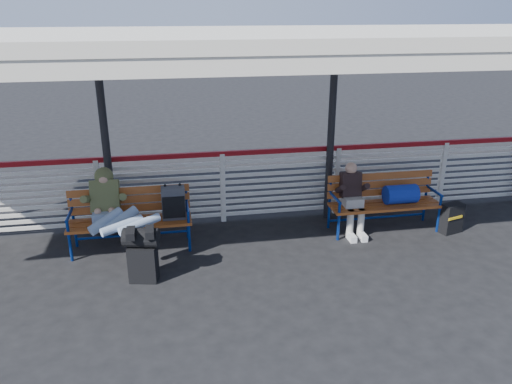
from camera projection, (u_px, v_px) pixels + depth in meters
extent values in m
plane|color=black|center=(240.00, 276.00, 6.84)|extent=(60.00, 60.00, 0.00)
cube|color=silver|center=(223.00, 188.00, 8.38)|extent=(12.00, 0.04, 1.04)
cube|color=maroon|center=(222.00, 154.00, 8.17)|extent=(12.00, 0.06, 0.08)
cube|color=silver|center=(227.00, 37.00, 6.59)|extent=(12.60, 3.60, 0.16)
cube|color=silver|center=(250.00, 61.00, 5.02)|extent=(12.60, 0.06, 0.30)
cylinder|color=black|center=(106.00, 143.00, 7.62)|extent=(0.12, 0.12, 3.00)
cylinder|color=black|center=(331.00, 133.00, 8.23)|extent=(0.12, 0.12, 3.00)
cube|color=black|center=(143.00, 264.00, 6.63)|extent=(0.41, 0.29, 0.51)
cylinder|color=black|center=(141.00, 238.00, 6.50)|extent=(0.50, 0.35, 0.26)
cube|color=#A75320|center=(130.00, 223.00, 7.41)|extent=(1.80, 0.50, 0.04)
cube|color=#A75320|center=(130.00, 199.00, 7.55)|extent=(1.80, 0.10, 0.40)
cylinder|color=navy|center=(70.00, 247.00, 7.16)|extent=(0.04, 0.04, 0.45)
cylinder|color=navy|center=(189.00, 238.00, 7.44)|extent=(0.04, 0.04, 0.45)
cylinder|color=navy|center=(74.00, 220.00, 7.51)|extent=(0.04, 0.04, 0.90)
cylinder|color=navy|center=(187.00, 212.00, 7.80)|extent=(0.04, 0.04, 0.90)
cube|color=#4B4C52|center=(174.00, 203.00, 7.44)|extent=(0.35, 0.22, 0.49)
cube|color=#A75320|center=(385.00, 205.00, 8.05)|extent=(1.80, 0.50, 0.04)
cube|color=#A75320|center=(380.00, 184.00, 8.20)|extent=(1.80, 0.10, 0.40)
cylinder|color=navy|center=(338.00, 227.00, 7.80)|extent=(0.04, 0.04, 0.45)
cylinder|color=navy|center=(438.00, 219.00, 8.09)|extent=(0.04, 0.04, 0.45)
cylinder|color=navy|center=(330.00, 203.00, 8.16)|extent=(0.04, 0.04, 0.90)
cylinder|color=navy|center=(426.00, 196.00, 8.45)|extent=(0.04, 0.04, 0.90)
cylinder|color=#10269B|center=(401.00, 194.00, 8.03)|extent=(0.52, 0.31, 0.31)
cube|color=#9BAED0|center=(106.00, 217.00, 7.36)|extent=(0.36, 0.26, 0.18)
cube|color=brown|center=(105.00, 196.00, 7.46)|extent=(0.42, 0.38, 0.53)
sphere|color=brown|center=(104.00, 176.00, 7.45)|extent=(0.28, 0.28, 0.28)
sphere|color=tan|center=(104.00, 178.00, 7.42)|extent=(0.21, 0.21, 0.21)
cube|color=black|center=(131.00, 233.00, 6.39)|extent=(0.11, 0.27, 0.10)
cube|color=black|center=(150.00, 232.00, 6.43)|extent=(0.11, 0.27, 0.10)
cube|color=#B1ACA0|center=(353.00, 202.00, 7.96)|extent=(0.30, 0.24, 0.16)
cube|color=black|center=(350.00, 185.00, 8.00)|extent=(0.32, 0.23, 0.42)
sphere|color=tan|center=(351.00, 168.00, 7.93)|extent=(0.19, 0.19, 0.19)
cylinder|color=#B1ACA0|center=(350.00, 224.00, 7.88)|extent=(0.11, 0.11, 0.46)
cylinder|color=#B1ACA0|center=(361.00, 223.00, 7.91)|extent=(0.11, 0.11, 0.46)
cube|color=silver|center=(351.00, 237.00, 7.86)|extent=(0.10, 0.24, 0.10)
cube|color=silver|center=(362.00, 236.00, 7.89)|extent=(0.10, 0.24, 0.10)
cube|color=black|center=(451.00, 218.00, 8.07)|extent=(0.40, 0.29, 0.49)
cube|color=yellow|center=(456.00, 218.00, 7.95)|extent=(0.29, 0.10, 0.04)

